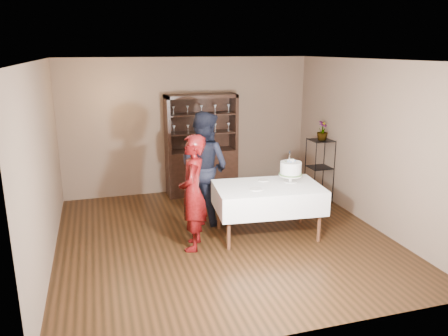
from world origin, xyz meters
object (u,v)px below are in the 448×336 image
at_px(plant_etagere, 319,167).
at_px(cake, 291,169).
at_px(man, 204,167).
at_px(woman, 193,193).
at_px(china_hutch, 202,161).
at_px(cake_table, 268,197).
at_px(potted_plant, 322,131).

height_order(plant_etagere, cake, cake).
bearing_deg(cake, man, 146.21).
relative_size(woman, cake, 3.32).
distance_m(woman, man, 1.10).
xyz_separation_m(plant_etagere, woman, (-2.80, -1.40, 0.20)).
xyz_separation_m(plant_etagere, man, (-2.38, -0.39, 0.29)).
bearing_deg(china_hutch, man, -101.73).
height_order(china_hutch, cake_table, china_hutch).
xyz_separation_m(china_hutch, man, (-0.30, -1.44, 0.28)).
distance_m(china_hutch, plant_etagere, 2.33).
xyz_separation_m(woman, cake, (1.63, 0.21, 0.17)).
height_order(plant_etagere, potted_plant, potted_plant).
relative_size(man, potted_plant, 5.17).
relative_size(china_hutch, cake, 3.89).
height_order(china_hutch, plant_etagere, china_hutch).
height_order(woman, cake, woman).
bearing_deg(china_hutch, woman, -106.40).
distance_m(plant_etagere, potted_plant, 0.72).
xyz_separation_m(china_hutch, woman, (-0.72, -2.45, 0.19)).
bearing_deg(cake_table, potted_plant, 38.42).
bearing_deg(plant_etagere, cake, -134.52).
height_order(woman, potted_plant, woman).
distance_m(man, cake, 1.45).
distance_m(plant_etagere, woman, 3.14).
relative_size(plant_etagere, potted_plant, 3.30).
xyz_separation_m(china_hutch, potted_plant, (2.08, -1.08, 0.71)).
height_order(china_hutch, woman, china_hutch).
bearing_deg(cake_table, woman, -174.69).
distance_m(man, potted_plant, 2.44).
height_order(china_hutch, man, china_hutch).
bearing_deg(cake, potted_plant, 44.80).
relative_size(china_hutch, man, 1.06).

